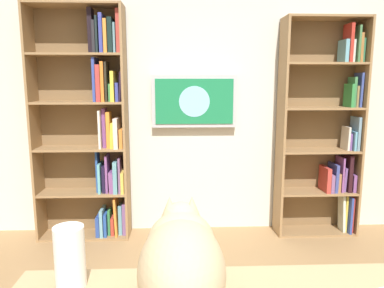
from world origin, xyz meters
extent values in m
cube|color=silver|center=(0.00, -2.23, 1.35)|extent=(4.52, 0.06, 2.70)
cube|color=#937047|center=(-1.50, -2.04, 1.03)|extent=(0.02, 0.28, 2.07)
cube|color=#937047|center=(-0.75, -2.04, 1.03)|extent=(0.02, 0.28, 2.07)
cube|color=brown|center=(-1.13, -2.17, 1.03)|extent=(0.77, 0.01, 2.07)
cube|color=#937047|center=(-1.13, -2.04, 0.01)|extent=(0.73, 0.27, 0.02)
cube|color=#937047|center=(-1.13, -2.04, 0.42)|extent=(0.73, 0.27, 0.02)
cube|color=#937047|center=(-1.13, -2.04, 0.83)|extent=(0.73, 0.27, 0.02)
cube|color=#937047|center=(-1.13, -2.04, 1.24)|extent=(0.73, 0.27, 0.02)
cube|color=#937047|center=(-1.13, -2.04, 1.65)|extent=(0.73, 0.27, 0.02)
cube|color=#937047|center=(-1.13, -2.04, 2.06)|extent=(0.73, 0.27, 0.02)
cube|color=#B4332C|center=(-1.47, -2.03, 0.20)|extent=(0.02, 0.18, 0.36)
cube|color=#30428D|center=(-1.44, -2.02, 0.20)|extent=(0.02, 0.22, 0.36)
cube|color=gold|center=(-1.42, -2.03, 0.20)|extent=(0.02, 0.14, 0.36)
cube|color=silver|center=(-1.39, -2.02, 0.21)|extent=(0.05, 0.13, 0.37)
cube|color=#7B4888|center=(-1.47, -2.04, 0.51)|extent=(0.03, 0.19, 0.17)
cube|color=black|center=(-1.42, -2.05, 0.61)|extent=(0.04, 0.21, 0.36)
cube|color=#724D8E|center=(-1.38, -2.04, 0.55)|extent=(0.03, 0.16, 0.23)
cube|color=#7E4684|center=(-1.35, -2.04, 0.60)|extent=(0.02, 0.19, 0.34)
cube|color=#9F6B44|center=(-1.32, -2.05, 0.52)|extent=(0.03, 0.20, 0.18)
cube|color=#394489|center=(-1.29, -2.04, 0.56)|extent=(0.03, 0.21, 0.27)
cube|color=slate|center=(-1.25, -2.03, 0.52)|extent=(0.03, 0.21, 0.18)
cube|color=#BA3A32|center=(-1.21, -2.03, 0.55)|extent=(0.04, 0.22, 0.24)
cube|color=#6A8CA1|center=(-1.47, -2.03, 1.00)|extent=(0.03, 0.18, 0.32)
cube|color=#5A99B4|center=(-1.44, -2.04, 0.93)|extent=(0.02, 0.21, 0.18)
cube|color=#6F488E|center=(-1.41, -2.04, 0.92)|extent=(0.02, 0.14, 0.16)
cube|color=beige|center=(-1.39, -2.04, 0.95)|extent=(0.02, 0.16, 0.22)
cube|color=#394A94|center=(-1.47, -2.04, 1.41)|extent=(0.02, 0.16, 0.32)
cube|color=olive|center=(-1.45, -2.05, 1.35)|extent=(0.02, 0.14, 0.20)
cube|color=#3C7A48|center=(-1.42, -2.04, 1.39)|extent=(0.03, 0.15, 0.28)
cube|color=#2F823E|center=(-1.38, -2.03, 1.36)|extent=(0.03, 0.18, 0.22)
cube|color=#2E6D48|center=(-1.47, -2.04, 1.77)|extent=(0.03, 0.13, 0.22)
cube|color=#A56A35|center=(-1.44, -2.04, 1.79)|extent=(0.03, 0.17, 0.26)
cube|color=#437646|center=(-1.41, -2.03, 1.82)|extent=(0.02, 0.18, 0.33)
cube|color=silver|center=(-1.38, -2.04, 1.76)|extent=(0.03, 0.12, 0.21)
cube|color=#AF2D23|center=(-1.34, -2.03, 1.83)|extent=(0.03, 0.17, 0.35)
cube|color=#65A3B4|center=(-1.31, -2.04, 1.76)|extent=(0.03, 0.17, 0.21)
cube|color=#937047|center=(0.71, -2.04, 1.08)|extent=(0.02, 0.28, 2.16)
cube|color=#937047|center=(1.55, -2.04, 1.08)|extent=(0.02, 0.28, 2.16)
cube|color=brown|center=(1.13, -2.17, 1.08)|extent=(0.86, 0.01, 2.16)
cube|color=#937047|center=(1.13, -2.04, 0.01)|extent=(0.81, 0.27, 0.02)
cube|color=#937047|center=(1.13, -2.04, 0.44)|extent=(0.81, 0.27, 0.02)
cube|color=#937047|center=(1.13, -2.04, 0.87)|extent=(0.81, 0.27, 0.02)
cube|color=#937047|center=(1.13, -2.04, 1.29)|extent=(0.81, 0.27, 0.02)
cube|color=#937047|center=(1.13, -2.04, 1.72)|extent=(0.81, 0.27, 0.02)
cube|color=#937047|center=(1.13, -2.04, 2.15)|extent=(0.81, 0.27, 0.02)
cube|color=#7B558D|center=(0.75, -2.04, 0.18)|extent=(0.03, 0.12, 0.31)
cube|color=#66A5B4|center=(0.79, -2.04, 0.17)|extent=(0.03, 0.12, 0.29)
cube|color=orange|center=(0.82, -2.03, 0.21)|extent=(0.03, 0.19, 0.37)
cube|color=#B73B2D|center=(0.86, -2.03, 0.11)|extent=(0.03, 0.13, 0.17)
cube|color=#338045|center=(0.89, -2.04, 0.14)|extent=(0.02, 0.13, 0.24)
cube|color=#254B9B|center=(0.92, -2.04, 0.13)|extent=(0.03, 0.22, 0.22)
cube|color=#659CB2|center=(0.96, -2.03, 0.15)|extent=(0.03, 0.21, 0.26)
cube|color=#284493|center=(1.00, -2.03, 0.12)|extent=(0.03, 0.18, 0.19)
cube|color=#E8BA49|center=(0.75, -2.03, 0.55)|extent=(0.03, 0.21, 0.20)
cube|color=slate|center=(0.77, -2.02, 0.62)|extent=(0.02, 0.18, 0.33)
cube|color=#5D98A6|center=(0.81, -2.02, 0.60)|extent=(0.04, 0.19, 0.30)
cube|color=#7C4884|center=(0.85, -2.03, 0.55)|extent=(0.05, 0.18, 0.20)
cube|color=#7C4886|center=(0.90, -2.04, 0.63)|extent=(0.02, 0.18, 0.36)
cube|color=black|center=(0.93, -2.03, 0.58)|extent=(0.03, 0.13, 0.26)
cube|color=#59A5AF|center=(0.96, -2.04, 0.59)|extent=(0.02, 0.20, 0.28)
cube|color=#264C98|center=(0.99, -2.05, 0.64)|extent=(0.02, 0.12, 0.39)
cube|color=orange|center=(0.75, -2.04, 0.96)|extent=(0.03, 0.21, 0.17)
cube|color=beige|center=(0.79, -2.02, 1.02)|extent=(0.04, 0.23, 0.28)
cube|color=gold|center=(0.83, -2.05, 0.99)|extent=(0.04, 0.22, 0.24)
cube|color=orange|center=(0.86, -2.03, 1.04)|extent=(0.03, 0.13, 0.33)
cube|color=#7C427E|center=(0.91, -2.05, 1.06)|extent=(0.03, 0.12, 0.37)
cube|color=silver|center=(0.94, -2.03, 1.05)|extent=(0.02, 0.19, 0.35)
cube|color=#281929|center=(0.74, -2.02, 1.44)|extent=(0.03, 0.13, 0.27)
cube|color=#383F96|center=(0.77, -2.04, 1.39)|extent=(0.03, 0.19, 0.17)
cube|color=yellow|center=(0.81, -2.04, 1.44)|extent=(0.03, 0.22, 0.27)
cube|color=#40863F|center=(0.84, -2.03, 1.38)|extent=(0.02, 0.14, 0.16)
cube|color=black|center=(0.87, -2.03, 1.48)|extent=(0.02, 0.16, 0.36)
cube|color=orange|center=(0.90, -2.03, 1.48)|extent=(0.03, 0.17, 0.36)
cube|color=#AF3836|center=(0.93, -2.04, 1.47)|extent=(0.04, 0.23, 0.33)
cube|color=#32459A|center=(0.97, -2.04, 1.50)|extent=(0.02, 0.22, 0.39)
cube|color=#B73F35|center=(0.75, -2.04, 1.92)|extent=(0.03, 0.14, 0.38)
cube|color=#6D9CA4|center=(0.78, -2.05, 1.87)|extent=(0.02, 0.14, 0.26)
cube|color=black|center=(0.81, -2.04, 1.88)|extent=(0.04, 0.20, 0.30)
cube|color=orange|center=(0.85, -2.03, 1.88)|extent=(0.03, 0.22, 0.29)
cube|color=#39409F|center=(0.89, -2.04, 1.90)|extent=(0.03, 0.19, 0.34)
cube|color=black|center=(0.93, -2.02, 1.89)|extent=(0.02, 0.15, 0.32)
cube|color=#242328|center=(0.96, -2.04, 1.87)|extent=(0.02, 0.20, 0.28)
cube|color=black|center=(0.99, -2.04, 1.93)|extent=(0.04, 0.12, 0.39)
cube|color=#B7B7BC|center=(0.07, -2.15, 1.30)|extent=(0.81, 0.06, 0.50)
cube|color=#1E7F4C|center=(0.07, -2.12, 1.30)|extent=(0.74, 0.01, 0.43)
cylinder|color=#8CCCEA|center=(0.07, -2.11, 1.30)|extent=(0.29, 0.00, 0.29)
ellipsoid|color=#D1B284|center=(0.22, 0.29, 0.89)|extent=(0.28, 0.46, 0.30)
ellipsoid|color=#D1B284|center=(0.22, 0.18, 0.93)|extent=(0.24, 0.25, 0.23)
sphere|color=#D1B284|center=(0.22, 0.13, 0.99)|extent=(0.14, 0.14, 0.14)
cone|color=#D1B284|center=(0.18, 0.13, 1.05)|extent=(0.06, 0.06, 0.08)
cone|color=#D1B284|center=(0.26, 0.13, 1.05)|extent=(0.06, 0.06, 0.08)
cone|color=beige|center=(0.18, 0.13, 1.04)|extent=(0.04, 0.04, 0.05)
cone|color=beige|center=(0.26, 0.13, 1.04)|extent=(0.04, 0.04, 0.05)
cylinder|color=white|center=(0.62, 0.10, 0.86)|extent=(0.11, 0.11, 0.23)
camera|label=1|loc=(0.23, 1.35, 1.48)|focal=34.07mm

